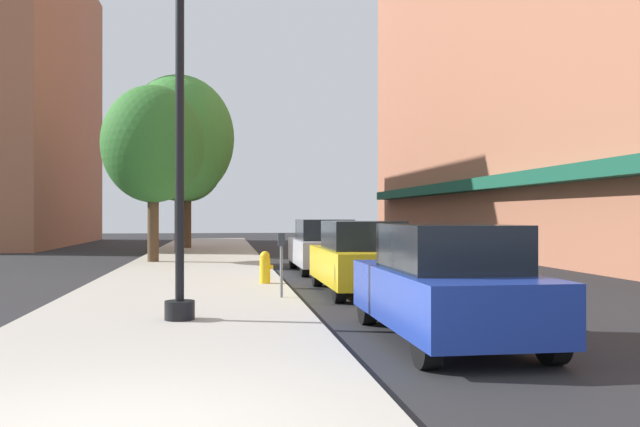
{
  "coord_description": "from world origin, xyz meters",
  "views": [
    {
      "loc": [
        0.88,
        -5.07,
        1.79
      ],
      "look_at": [
        4.57,
        20.28,
        1.86
      ],
      "focal_mm": 37.34,
      "sensor_mm": 36.0,
      "label": 1
    }
  ],
  "objects_px": {
    "fire_hydrant": "(265,267)",
    "car_silver": "(323,246)",
    "tree_far": "(187,161)",
    "tree_mid": "(179,138)",
    "parking_meter_near": "(281,257)",
    "tree_near": "(153,145)",
    "car_yellow": "(361,258)",
    "car_blue": "(446,285)",
    "lamppost": "(180,127)"
  },
  "relations": [
    {
      "from": "parking_meter_near",
      "to": "car_yellow",
      "type": "bearing_deg",
      "value": 36.23
    },
    {
      "from": "fire_hydrant",
      "to": "tree_mid",
      "type": "height_order",
      "value": "tree_mid"
    },
    {
      "from": "parking_meter_near",
      "to": "tree_mid",
      "type": "distance_m",
      "value": 17.67
    },
    {
      "from": "car_silver",
      "to": "tree_far",
      "type": "bearing_deg",
      "value": 110.5
    },
    {
      "from": "parking_meter_near",
      "to": "tree_mid",
      "type": "bearing_deg",
      "value": 100.51
    },
    {
      "from": "lamppost",
      "to": "car_yellow",
      "type": "distance_m",
      "value": 6.07
    },
    {
      "from": "tree_mid",
      "to": "tree_far",
      "type": "relative_size",
      "value": 1.19
    },
    {
      "from": "tree_mid",
      "to": "car_yellow",
      "type": "relative_size",
      "value": 1.85
    },
    {
      "from": "car_blue",
      "to": "car_silver",
      "type": "distance_m",
      "value": 11.64
    },
    {
      "from": "lamppost",
      "to": "fire_hydrant",
      "type": "height_order",
      "value": "lamppost"
    },
    {
      "from": "tree_far",
      "to": "car_blue",
      "type": "xyz_separation_m",
      "value": [
        4.95,
        -25.83,
        -3.81
      ]
    },
    {
      "from": "parking_meter_near",
      "to": "tree_far",
      "type": "bearing_deg",
      "value": 97.99
    },
    {
      "from": "fire_hydrant",
      "to": "tree_near",
      "type": "height_order",
      "value": "tree_near"
    },
    {
      "from": "parking_meter_near",
      "to": "tree_far",
      "type": "xyz_separation_m",
      "value": [
        -3.0,
        21.39,
        3.67
      ]
    },
    {
      "from": "fire_hydrant",
      "to": "tree_near",
      "type": "bearing_deg",
      "value": 113.06
    },
    {
      "from": "car_yellow",
      "to": "tree_mid",
      "type": "bearing_deg",
      "value": 106.41
    },
    {
      "from": "fire_hydrant",
      "to": "tree_far",
      "type": "relative_size",
      "value": 0.12
    },
    {
      "from": "lamppost",
      "to": "tree_far",
      "type": "distance_m",
      "value": 24.09
    },
    {
      "from": "car_silver",
      "to": "lamppost",
      "type": "bearing_deg",
      "value": -109.91
    },
    {
      "from": "lamppost",
      "to": "fire_hydrant",
      "type": "relative_size",
      "value": 7.47
    },
    {
      "from": "tree_far",
      "to": "car_blue",
      "type": "bearing_deg",
      "value": -79.15
    },
    {
      "from": "car_blue",
      "to": "car_yellow",
      "type": "distance_m",
      "value": 5.87
    },
    {
      "from": "fire_hydrant",
      "to": "tree_mid",
      "type": "relative_size",
      "value": 0.1
    },
    {
      "from": "fire_hydrant",
      "to": "car_yellow",
      "type": "bearing_deg",
      "value": -34.05
    },
    {
      "from": "tree_mid",
      "to": "tree_far",
      "type": "xyz_separation_m",
      "value": [
        0.13,
        4.53,
        -0.62
      ]
    },
    {
      "from": "fire_hydrant",
      "to": "tree_far",
      "type": "bearing_deg",
      "value": 98.73
    },
    {
      "from": "tree_far",
      "to": "car_yellow",
      "type": "xyz_separation_m",
      "value": [
        4.95,
        -19.96,
        -3.81
      ]
    },
    {
      "from": "tree_mid",
      "to": "car_yellow",
      "type": "height_order",
      "value": "tree_mid"
    },
    {
      "from": "tree_mid",
      "to": "car_blue",
      "type": "bearing_deg",
      "value": -76.59
    },
    {
      "from": "lamppost",
      "to": "fire_hydrant",
      "type": "xyz_separation_m",
      "value": [
        1.71,
        5.49,
        -2.68
      ]
    },
    {
      "from": "fire_hydrant",
      "to": "lamppost",
      "type": "bearing_deg",
      "value": -107.27
    },
    {
      "from": "parking_meter_near",
      "to": "tree_near",
      "type": "relative_size",
      "value": 0.21
    },
    {
      "from": "parking_meter_near",
      "to": "tree_mid",
      "type": "height_order",
      "value": "tree_mid"
    },
    {
      "from": "fire_hydrant",
      "to": "tree_far",
      "type": "height_order",
      "value": "tree_far"
    },
    {
      "from": "car_yellow",
      "to": "car_silver",
      "type": "relative_size",
      "value": 1.0
    },
    {
      "from": "fire_hydrant",
      "to": "car_silver",
      "type": "bearing_deg",
      "value": 64.18
    },
    {
      "from": "car_silver",
      "to": "tree_near",
      "type": "bearing_deg",
      "value": 146.34
    },
    {
      "from": "tree_far",
      "to": "tree_mid",
      "type": "bearing_deg",
      "value": -91.6
    },
    {
      "from": "tree_near",
      "to": "car_blue",
      "type": "distance_m",
      "value": 16.93
    },
    {
      "from": "lamppost",
      "to": "parking_meter_near",
      "type": "distance_m",
      "value": 3.94
    },
    {
      "from": "lamppost",
      "to": "tree_near",
      "type": "height_order",
      "value": "tree_near"
    },
    {
      "from": "parking_meter_near",
      "to": "car_silver",
      "type": "height_order",
      "value": "car_silver"
    },
    {
      "from": "fire_hydrant",
      "to": "car_blue",
      "type": "distance_m",
      "value": 7.59
    },
    {
      "from": "fire_hydrant",
      "to": "tree_mid",
      "type": "xyz_separation_m",
      "value": [
        -2.97,
        14.0,
        4.72
      ]
    },
    {
      "from": "tree_near",
      "to": "tree_far",
      "type": "bearing_deg",
      "value": 86.23
    },
    {
      "from": "parking_meter_near",
      "to": "tree_near",
      "type": "xyz_separation_m",
      "value": [
        -3.68,
        11.13,
        3.4
      ]
    },
    {
      "from": "tree_mid",
      "to": "car_yellow",
      "type": "xyz_separation_m",
      "value": [
        5.08,
        -15.42,
        -4.43
      ]
    },
    {
      "from": "fire_hydrant",
      "to": "car_yellow",
      "type": "relative_size",
      "value": 0.18
    },
    {
      "from": "tree_near",
      "to": "car_silver",
      "type": "bearing_deg",
      "value": -34.92
    },
    {
      "from": "tree_far",
      "to": "car_silver",
      "type": "height_order",
      "value": "tree_far"
    }
  ]
}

